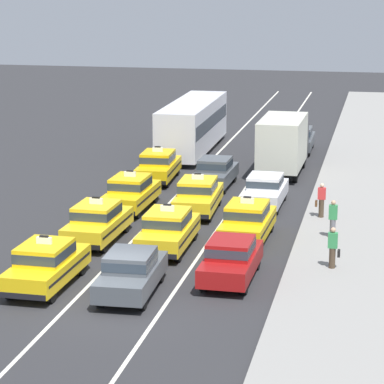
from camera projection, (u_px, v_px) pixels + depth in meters
ground_plane at (117, 306)px, 30.70m from camera, size 160.00×160.00×0.00m
lane_stripe_left_center at (193, 178)px, 50.05m from camera, size 0.14×80.00×0.01m
lane_stripe_center_right at (250, 181)px, 49.39m from camera, size 0.14×80.00×0.01m
sidewalk_curb at (350, 207)px, 43.48m from camera, size 4.00×90.00×0.15m
taxi_left_nearest at (46, 264)px, 32.38m from camera, size 1.88×4.58×1.96m
taxi_left_second at (97, 221)px, 38.00m from camera, size 1.88×4.58×1.96m
taxi_left_third at (131, 192)px, 43.16m from camera, size 1.87×4.58×1.96m
taxi_left_fourth at (158, 165)px, 49.22m from camera, size 2.03×4.64×1.96m
bus_left_fifth at (193, 124)px, 57.29m from camera, size 2.65×11.23×3.22m
sedan_center_nearest at (131, 271)px, 31.63m from camera, size 1.92×4.36×1.58m
taxi_center_second at (168, 229)px, 36.83m from camera, size 1.86×4.58×1.96m
taxi_center_third at (198, 195)px, 42.57m from camera, size 2.00×4.63×1.96m
sedan_center_fourth at (215, 172)px, 47.81m from camera, size 1.84×4.33×1.58m
sedan_right_nearest at (231, 258)px, 33.11m from camera, size 1.81×4.32×1.58m
taxi_right_second at (247, 221)px, 38.08m from camera, size 1.92×4.60×1.96m
sedan_right_third at (265, 190)px, 43.77m from camera, size 1.82×4.32×1.58m
box_truck_right_fourth at (284, 142)px, 51.14m from camera, size 2.36×6.99×3.27m
sedan_right_fifth at (299, 138)px, 57.58m from camera, size 1.80×4.32×1.58m
pedestrian_near_crosswalk at (333, 219)px, 38.00m from camera, size 0.36×0.24×1.64m
pedestrian_mid_block at (333, 248)px, 34.05m from camera, size 0.47×0.24×1.60m
pedestrian_by_storefront at (321, 200)px, 41.27m from camera, size 0.47×0.24×1.60m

